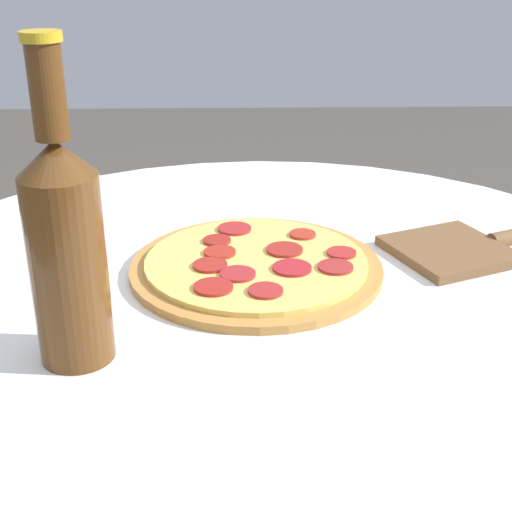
# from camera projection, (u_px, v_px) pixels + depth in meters

# --- Properties ---
(table) EXTENTS (0.99, 0.99, 0.69)m
(table) POSITION_uv_depth(u_px,v_px,m) (268.00, 394.00, 0.84)
(table) COLOR white
(table) RESTS_ON ground_plane
(pizza) EXTENTS (0.29, 0.29, 0.02)m
(pizza) POSITION_uv_depth(u_px,v_px,m) (256.00, 265.00, 0.83)
(pizza) COLOR #B77F3D
(pizza) RESTS_ON table
(beer_bottle) EXTENTS (0.07, 0.07, 0.29)m
(beer_bottle) POSITION_uv_depth(u_px,v_px,m) (66.00, 244.00, 0.62)
(beer_bottle) COLOR #563314
(beer_bottle) RESTS_ON table
(pizza_paddle) EXTENTS (0.17, 0.27, 0.02)m
(pizza_paddle) POSITION_uv_depth(u_px,v_px,m) (469.00, 247.00, 0.88)
(pizza_paddle) COLOR brown
(pizza_paddle) RESTS_ON table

